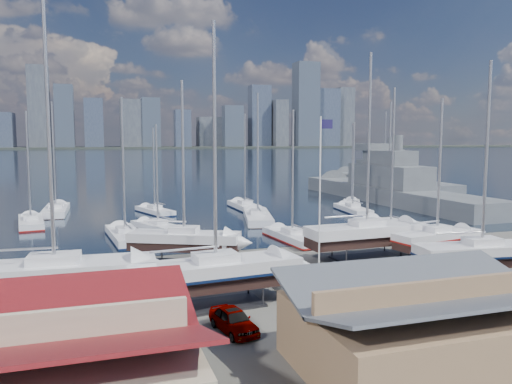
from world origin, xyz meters
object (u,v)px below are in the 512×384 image
object	(u,v)px
car_a	(234,320)
flagpole	(321,182)
naval_ship_west	(384,180)
naval_ship_east	(388,192)

from	to	relation	value
car_a	flagpole	size ratio (longest dim) A/B	0.32
naval_ship_west	naval_ship_east	bearing A→B (deg)	149.15
naval_ship_west	flagpole	size ratio (longest dim) A/B	3.46
naval_ship_east	flagpole	world-z (taller)	naval_ship_east
car_a	naval_ship_west	bearing A→B (deg)	41.49
naval_ship_west	flagpole	distance (m)	71.24
naval_ship_east	flagpole	distance (m)	46.90
flagpole	naval_ship_west	bearing A→B (deg)	53.82
naval_ship_east	car_a	bearing A→B (deg)	138.58
car_a	flagpole	world-z (taller)	flagpole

